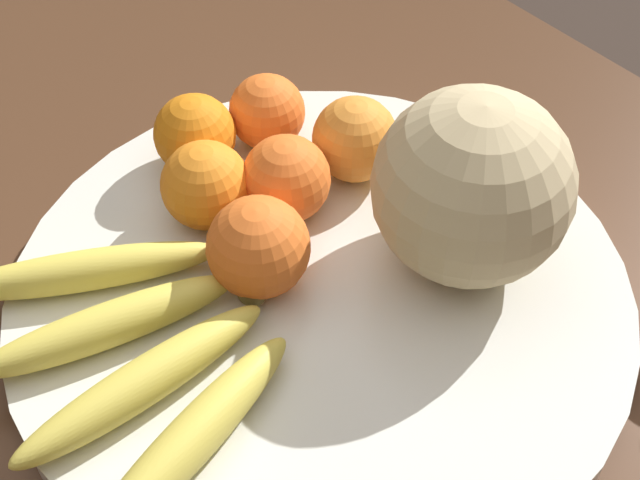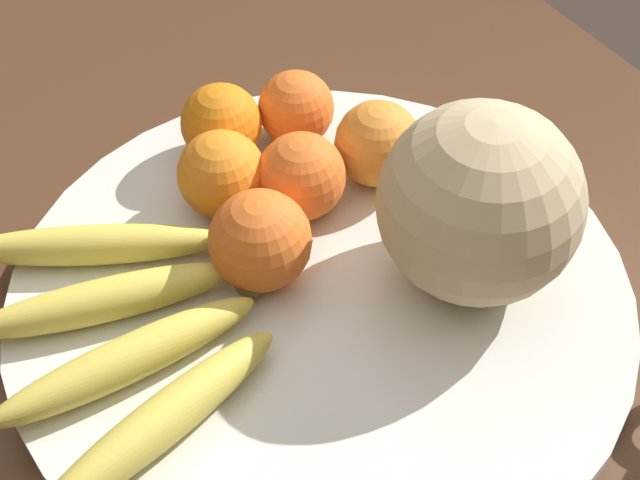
# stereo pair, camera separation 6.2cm
# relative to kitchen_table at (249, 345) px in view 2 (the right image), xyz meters

# --- Properties ---
(kitchen_table) EXTENTS (1.43, 0.90, 0.77)m
(kitchen_table) POSITION_rel_kitchen_table_xyz_m (0.00, 0.00, 0.00)
(kitchen_table) COLOR #4C301E
(kitchen_table) RESTS_ON ground_plane
(fruit_bowl) EXTENTS (0.46, 0.46, 0.02)m
(fruit_bowl) POSITION_rel_kitchen_table_xyz_m (0.06, 0.04, 0.11)
(fruit_bowl) COLOR silver
(fruit_bowl) RESTS_ON kitchen_table
(melon) EXTENTS (0.15, 0.15, 0.15)m
(melon) POSITION_rel_kitchen_table_xyz_m (0.10, 0.14, 0.19)
(melon) COLOR #C6B284
(melon) RESTS_ON fruit_bowl
(banana_bunch) EXTENTS (0.26, 0.21, 0.03)m
(banana_bunch) POSITION_rel_kitchen_table_xyz_m (0.04, -0.11, 0.14)
(banana_bunch) COLOR brown
(banana_bunch) RESTS_ON fruit_bowl
(orange_front_left) EXTENTS (0.07, 0.07, 0.07)m
(orange_front_left) POSITION_rel_kitchen_table_xyz_m (-0.02, 0.07, 0.16)
(orange_front_left) COLOR orange
(orange_front_left) RESTS_ON fruit_bowl
(orange_front_right) EXTENTS (0.06, 0.06, 0.06)m
(orange_front_right) POSITION_rel_kitchen_table_xyz_m (-0.09, 0.10, 0.15)
(orange_front_right) COLOR orange
(orange_front_right) RESTS_ON fruit_bowl
(orange_mid_center) EXTENTS (0.07, 0.07, 0.07)m
(orange_mid_center) POSITION_rel_kitchen_table_xyz_m (-0.05, 0.01, 0.16)
(orange_mid_center) COLOR orange
(orange_mid_center) RESTS_ON fruit_bowl
(orange_back_left) EXTENTS (0.08, 0.08, 0.08)m
(orange_back_left) POSITION_rel_kitchen_table_xyz_m (0.03, 0.01, 0.16)
(orange_back_left) COLOR orange
(orange_back_left) RESTS_ON fruit_bowl
(orange_back_right) EXTENTS (0.07, 0.07, 0.07)m
(orange_back_right) POSITION_rel_kitchen_table_xyz_m (-0.02, 0.14, 0.16)
(orange_back_right) COLOR orange
(orange_back_right) RESTS_ON fruit_bowl
(orange_top_small) EXTENTS (0.07, 0.07, 0.07)m
(orange_top_small) POSITION_rel_kitchen_table_xyz_m (-0.11, 0.04, 0.16)
(orange_top_small) COLOR orange
(orange_top_small) RESTS_ON fruit_bowl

